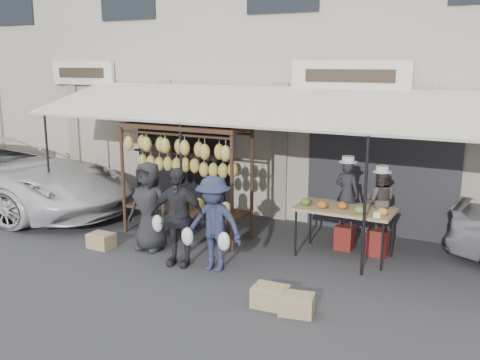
% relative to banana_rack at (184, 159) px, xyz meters
% --- Properties ---
extents(ground_plane, '(90.00, 90.00, 0.00)m').
position_rel_banana_rack_xyz_m(ground_plane, '(1.16, -1.48, -1.57)').
color(ground_plane, '#2D2D30').
extents(shophouse, '(24.00, 6.15, 7.30)m').
position_rel_banana_rack_xyz_m(shophouse, '(1.16, 5.01, 2.07)').
color(shophouse, '#A69F8F').
rests_on(shophouse, ground_plane).
extents(awning, '(10.00, 2.35, 2.92)m').
position_rel_banana_rack_xyz_m(awning, '(1.17, 0.80, 1.00)').
color(awning, beige).
rests_on(awning, ground_plane).
extents(banana_rack, '(2.60, 0.90, 2.24)m').
position_rel_banana_rack_xyz_m(banana_rack, '(0.00, 0.00, 0.00)').
color(banana_rack, black).
rests_on(banana_rack, ground_plane).
extents(produce_table, '(1.70, 0.90, 1.04)m').
position_rel_banana_rack_xyz_m(produce_table, '(3.13, 0.34, -0.71)').
color(produce_table, '#9D845D').
rests_on(produce_table, ground_plane).
extents(vendor_left, '(0.48, 0.34, 1.23)m').
position_rel_banana_rack_xyz_m(vendor_left, '(3.03, 0.77, -0.51)').
color(vendor_left, '#25242A').
rests_on(vendor_left, stool_left).
extents(vendor_right, '(0.58, 0.49, 1.08)m').
position_rel_banana_rack_xyz_m(vendor_right, '(3.66, 0.73, -0.55)').
color(vendor_right, '#4B403A').
rests_on(vendor_right, stool_right).
extents(customer_left, '(0.81, 0.53, 1.66)m').
position_rel_banana_rack_xyz_m(customer_left, '(-0.15, -0.96, -0.74)').
color(customer_left, '#232326').
rests_on(customer_left, ground_plane).
extents(customer_mid, '(1.05, 0.58, 1.70)m').
position_rel_banana_rack_xyz_m(customer_mid, '(0.74, -1.32, -0.72)').
color(customer_mid, '#28292D').
rests_on(customer_mid, ground_plane).
extents(customer_right, '(1.05, 0.62, 1.61)m').
position_rel_banana_rack_xyz_m(customer_right, '(1.41, -1.26, -0.77)').
color(customer_right, '#272C47').
rests_on(customer_right, ground_plane).
extents(stool_left, '(0.40, 0.40, 0.45)m').
position_rel_banana_rack_xyz_m(stool_left, '(3.03, 0.77, -1.35)').
color(stool_left, maroon).
rests_on(stool_left, ground_plane).
extents(stool_right, '(0.40, 0.40, 0.49)m').
position_rel_banana_rack_xyz_m(stool_right, '(3.66, 0.73, -1.33)').
color(stool_right, maroon).
rests_on(stool_right, ground_plane).
extents(crate_near_a, '(0.52, 0.41, 0.29)m').
position_rel_banana_rack_xyz_m(crate_near_a, '(2.82, -2.07, -1.43)').
color(crate_near_a, tan).
rests_on(crate_near_a, ground_plane).
extents(crate_near_b, '(0.53, 0.44, 0.28)m').
position_rel_banana_rack_xyz_m(crate_near_b, '(3.24, -2.12, -1.43)').
color(crate_near_b, tan).
rests_on(crate_near_b, ground_plane).
extents(crate_far, '(0.46, 0.35, 0.27)m').
position_rel_banana_rack_xyz_m(crate_far, '(-1.02, -1.31, -1.44)').
color(crate_far, tan).
rests_on(crate_far, ground_plane).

